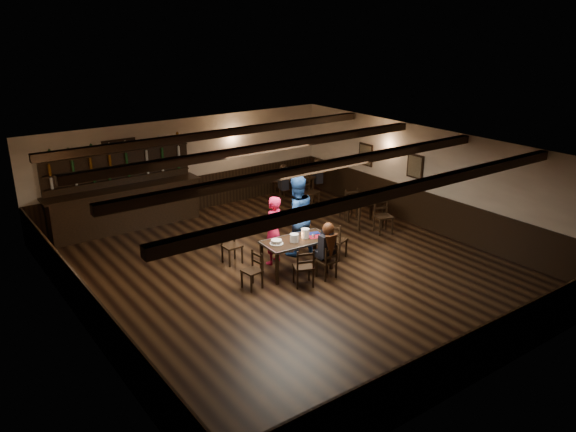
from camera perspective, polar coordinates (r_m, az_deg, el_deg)
ground at (r=12.63m, az=0.22°, el=-5.49°), size 10.00×10.00×0.00m
room_shell at (r=12.02m, az=0.16°, el=2.12°), size 9.02×10.02×2.71m
dining_table at (r=12.31m, az=0.91°, el=-2.79°), size 1.58×0.86×0.75m
chair_near_left at (r=11.69m, az=1.67°, el=-4.99°), size 0.51×0.50×0.85m
chair_near_right at (r=12.08m, az=4.16°, el=-4.42°), size 0.36×0.35×0.77m
chair_end_left at (r=11.70m, az=-3.44°, el=-5.20°), size 0.39×0.41×0.78m
chair_end_right at (r=13.03m, az=4.78°, el=-2.23°), size 0.52×0.53×0.90m
chair_far_pushed at (r=12.90m, az=-5.90°, el=-2.66°), size 0.40×0.38×0.84m
woman_pink at (r=12.69m, az=-1.54°, el=-1.46°), size 0.69×0.58×1.60m
man_blue at (r=13.10m, az=0.82°, el=0.02°), size 1.06×0.90×1.93m
seated_person at (r=11.96m, az=4.05°, el=-2.64°), size 0.34×0.52×0.84m
cake at (r=12.05m, az=-1.18°, el=-2.66°), size 0.29×0.29×0.09m
plate_stack_a at (r=12.14m, az=0.64°, el=-2.23°), size 0.19×0.19×0.18m
plate_stack_b at (r=12.36m, az=1.76°, el=-1.76°), size 0.18×0.18×0.21m
tea_light at (r=12.34m, az=0.82°, el=-2.20°), size 0.05×0.05×0.06m
salt_shaker at (r=12.38m, az=2.53°, el=-2.05°), size 0.03×0.03×0.08m
pepper_shaker at (r=12.38m, az=2.71°, el=-2.06°), size 0.03×0.03×0.08m
drink_glass at (r=12.53m, az=1.61°, el=-1.73°), size 0.06×0.06×0.10m
menu_red at (r=12.47m, az=2.78°, el=-2.08°), size 0.34×0.26×0.00m
menu_blue at (r=12.64m, az=2.65°, el=-1.77°), size 0.30×0.24×0.00m
bar_counter at (r=15.45m, az=-16.27°, el=1.38°), size 4.13×0.70×2.20m
back_table_a at (r=15.18m, az=7.91°, el=1.38°), size 1.05×1.05×0.75m
back_table_b at (r=17.03m, az=0.87°, el=3.61°), size 1.08×1.08×0.75m
bg_patron_left at (r=16.73m, az=-0.48°, el=4.01°), size 0.32×0.42×0.76m
bg_patron_right at (r=17.43m, az=3.00°, el=4.67°), size 0.32×0.42×0.78m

